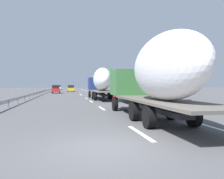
{
  "coord_description": "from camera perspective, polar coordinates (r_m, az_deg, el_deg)",
  "views": [
    {
      "loc": [
        -7.27,
        1.17,
        1.96
      ],
      "look_at": [
        22.73,
        -4.66,
        1.37
      ],
      "focal_mm": 38.28,
      "sensor_mm": 36.0,
      "label": 1
    }
  ],
  "objects": [
    {
      "name": "ground_plane",
      "position": [
        47.32,
        -9.58,
        -1.29
      ],
      "size": [
        260.0,
        260.0,
        0.0
      ],
      "primitive_type": "plane",
      "color": "#4C4C4F"
    },
    {
      "name": "lane_stripe_0",
      "position": [
        9.93,
        6.73,
        -10.27
      ],
      "size": [
        3.2,
        0.2,
        0.01
      ],
      "primitive_type": "cube",
      "color": "white",
      "rests_on": "ground_plane"
    },
    {
      "name": "lane_stripe_1",
      "position": [
        20.08,
        -2.46,
        -4.49
      ],
      "size": [
        3.2,
        0.2,
        0.01
      ],
      "primitive_type": "cube",
      "color": "white",
      "rests_on": "ground_plane"
    },
    {
      "name": "lane_stripe_2",
      "position": [
        28.5,
        -5.0,
        -2.84
      ],
      "size": [
        3.2,
        0.2,
        0.01
      ],
      "primitive_type": "cube",
      "color": "white",
      "rests_on": "ground_plane"
    },
    {
      "name": "lane_stripe_3",
      "position": [
        35.23,
        -6.15,
        -2.09
      ],
      "size": [
        3.2,
        0.2,
        0.01
      ],
      "primitive_type": "cube",
      "color": "white",
      "rests_on": "ground_plane"
    },
    {
      "name": "lane_stripe_4",
      "position": [
        46.7,
        -7.35,
        -1.31
      ],
      "size": [
        3.2,
        0.2,
        0.01
      ],
      "primitive_type": "cube",
      "color": "white",
      "rests_on": "ground_plane"
    },
    {
      "name": "lane_stripe_5",
      "position": [
        49.98,
        -7.59,
        -1.15
      ],
      "size": [
        3.2,
        0.2,
        0.01
      ],
      "primitive_type": "cube",
      "color": "white",
      "rests_on": "ground_plane"
    },
    {
      "name": "lane_stripe_6",
      "position": [
        72.79,
        -8.66,
        -0.45
      ],
      "size": [
        3.2,
        0.2,
        0.01
      ],
      "primitive_type": "cube",
      "color": "white",
      "rests_on": "ground_plane"
    },
    {
      "name": "lane_stripe_7",
      "position": [
        78.14,
        -8.82,
        -0.35
      ],
      "size": [
        3.2,
        0.2,
        0.01
      ],
      "primitive_type": "cube",
      "color": "white",
      "rests_on": "ground_plane"
    },
    {
      "name": "edge_line_right",
      "position": [
        52.73,
        -3.73,
        -1.03
      ],
      "size": [
        110.0,
        0.2,
        0.01
      ],
      "primitive_type": "cube",
      "color": "white",
      "rests_on": "ground_plane"
    },
    {
      "name": "truck_lead",
      "position": [
        33.0,
        -2.69,
        1.9
      ],
      "size": [
        13.92,
        2.55,
        4.24
      ],
      "color": "navy",
      "rests_on": "ground_plane"
    },
    {
      "name": "truck_trailing",
      "position": [
        13.12,
        10.35,
        3.59
      ],
      "size": [
        14.11,
        2.55,
        4.48
      ],
      "color": "#387038",
      "rests_on": "ground_plane"
    },
    {
      "name": "car_red_compact",
      "position": [
        57.76,
        -13.25,
        0.08
      ],
      "size": [
        4.28,
        1.85,
        1.92
      ],
      "color": "red",
      "rests_on": "ground_plane"
    },
    {
      "name": "car_yellow_coupe",
      "position": [
        69.44,
        -9.8,
        0.25
      ],
      "size": [
        4.09,
        1.91,
        1.88
      ],
      "color": "gold",
      "rests_on": "ground_plane"
    },
    {
      "name": "car_white_van",
      "position": [
        97.53,
        -12.58,
        0.46
      ],
      "size": [
        4.75,
        1.86,
        1.81
      ],
      "color": "white",
      "rests_on": "ground_plane"
    },
    {
      "name": "road_sign",
      "position": [
        51.75,
        -2.25,
        1.22
      ],
      "size": [
        0.1,
        0.9,
        2.97
      ],
      "color": "gray",
      "rests_on": "ground_plane"
    },
    {
      "name": "tree_0",
      "position": [
        29.68,
        14.91,
        5.19
      ],
      "size": [
        2.96,
        2.96,
        6.71
      ],
      "color": "#472D19",
      "rests_on": "ground_plane"
    },
    {
      "name": "tree_1",
      "position": [
        28.16,
        14.73,
        3.86
      ],
      "size": [
        2.53,
        2.53,
        5.24
      ],
      "color": "#472D19",
      "rests_on": "ground_plane"
    },
    {
      "name": "tree_2",
      "position": [
        69.83,
        -0.38,
        3.23
      ],
      "size": [
        2.75,
        2.75,
        7.29
      ],
      "color": "#472D19",
      "rests_on": "ground_plane"
    },
    {
      "name": "guardrail_median",
      "position": [
        50.52,
        -16.48,
        -0.51
      ],
      "size": [
        94.0,
        0.1,
        0.76
      ],
      "color": "#9EA0A5",
      "rests_on": "ground_plane"
    }
  ]
}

